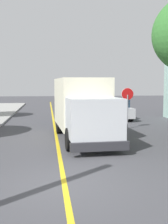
# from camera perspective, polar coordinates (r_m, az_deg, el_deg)

# --- Properties ---
(ground_plane) EXTENTS (120.00, 120.00, 0.00)m
(ground_plane) POSITION_cam_1_polar(r_m,az_deg,el_deg) (8.61, -3.86, -14.18)
(ground_plane) COLOR #424247
(centre_line_yellow) EXTENTS (0.16, 56.00, 0.01)m
(centre_line_yellow) POSITION_cam_1_polar(r_m,az_deg,el_deg) (18.33, -5.71, -3.55)
(centre_line_yellow) COLOR gold
(centre_line_yellow) RESTS_ON ground
(box_truck) EXTENTS (2.81, 7.31, 3.20)m
(box_truck) POSITION_cam_1_polar(r_m,az_deg,el_deg) (15.14, -0.27, 1.26)
(box_truck) COLOR #F2EDCC
(box_truck) RESTS_ON ground
(parked_car_near) EXTENTS (1.96, 4.46, 1.67)m
(parked_car_near) POSITION_cam_1_polar(r_m,az_deg,el_deg) (21.50, 0.11, -0.05)
(parked_car_near) COLOR #2D4793
(parked_car_near) RESTS_ON ground
(parked_car_mid) EXTENTS (1.85, 4.42, 1.67)m
(parked_car_mid) POSITION_cam_1_polar(r_m,az_deg,el_deg) (28.60, -1.70, 1.35)
(parked_car_mid) COLOR silver
(parked_car_mid) RESTS_ON ground
(parked_car_far) EXTENTS (1.82, 4.41, 1.67)m
(parked_car_far) POSITION_cam_1_polar(r_m,az_deg,el_deg) (34.76, -2.58, 2.11)
(parked_car_far) COLOR #B7B7BC
(parked_car_far) RESTS_ON ground
(parked_van_across) EXTENTS (1.81, 4.40, 1.67)m
(parked_van_across) POSITION_cam_1_polar(r_m,az_deg,el_deg) (23.84, 6.54, 0.47)
(parked_van_across) COLOR #B7B7BC
(parked_van_across) RESTS_ON ground
(stop_sign) EXTENTS (0.80, 0.10, 2.65)m
(stop_sign) POSITION_cam_1_polar(r_m,az_deg,el_deg) (18.84, 8.56, 2.33)
(stop_sign) COLOR gray
(stop_sign) RESTS_ON ground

